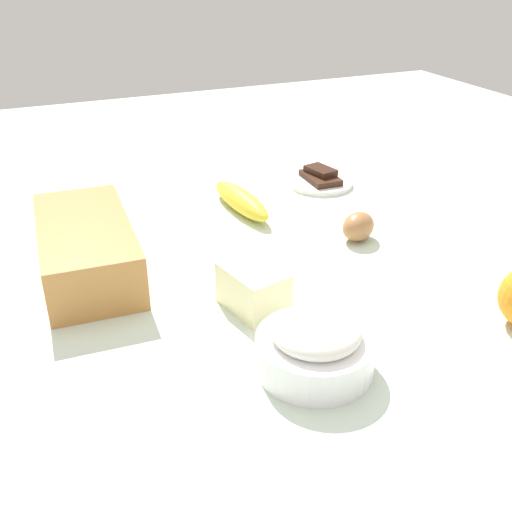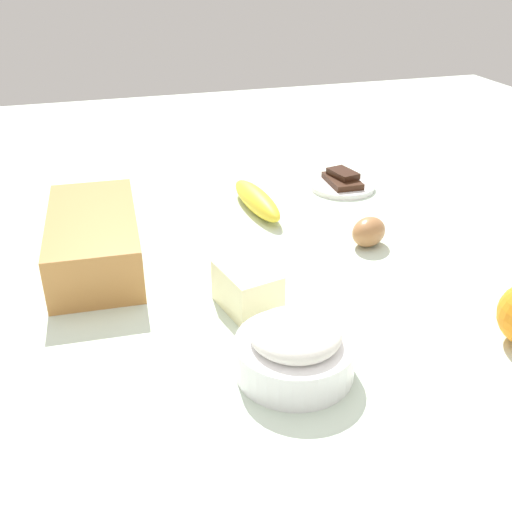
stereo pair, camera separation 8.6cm
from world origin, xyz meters
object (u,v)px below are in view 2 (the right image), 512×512
Objects in this scene: banana at (257,200)px; chocolate_plate at (342,183)px; butter_block at (247,288)px; flour_bowl at (295,349)px; egg_near_butter at (369,232)px; loaf_pan at (94,238)px.

banana is 0.20m from chocolate_plate.
flour_bowl is at bearing -174.50° from butter_block.
butter_block is at bearing 117.14° from egg_near_butter.
chocolate_plate is at bearing -67.35° from loaf_pan.
butter_block reaches higher than chocolate_plate.
butter_block is at bearing 5.50° from flour_bowl.
egg_near_butter reaches higher than chocolate_plate.
egg_near_butter is at bearing -96.04° from loaf_pan.
loaf_pan reaches higher than banana.
loaf_pan reaches higher than butter_block.
banana reaches higher than chocolate_plate.
flour_bowl is 0.15m from butter_block.
loaf_pan is 3.18× the size of butter_block.
flour_bowl is 0.59m from chocolate_plate.
egg_near_butter is 0.25m from chocolate_plate.
egg_near_butter is at bearing -39.91° from flour_bowl.
loaf_pan is 1.51× the size of banana.
banana is (0.12, -0.29, -0.02)m from loaf_pan.
flour_bowl is 0.47m from banana.
banana is at bearing -18.94° from butter_block.
egg_near_butter is at bearing -62.86° from butter_block.
loaf_pan is at bearing 81.07° from egg_near_butter.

